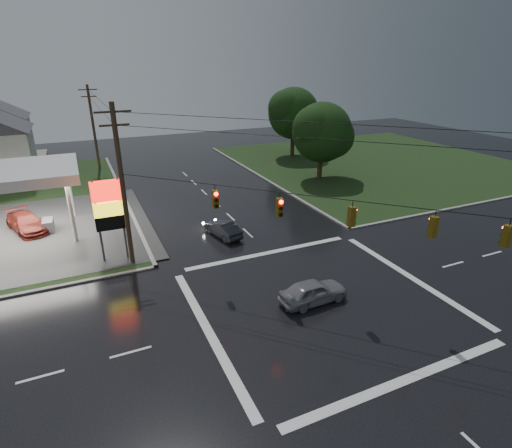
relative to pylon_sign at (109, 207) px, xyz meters
name	(u,v)px	position (x,y,z in m)	size (l,w,h in m)	color
ground	(320,301)	(10.50, -10.50, -4.01)	(120.00, 120.00, 0.00)	black
grass_ne	(377,162)	(36.50, 15.50, -3.97)	(36.00, 36.00, 0.08)	black
pylon_sign	(109,207)	(0.00, 0.00, 0.00)	(2.00, 0.35, 6.00)	#59595E
utility_pole_nw	(123,186)	(1.00, -1.00, 1.71)	(2.20, 0.32, 11.00)	#382619
utility_pole_n	(93,127)	(1.00, 27.50, 1.46)	(2.20, 0.32, 10.50)	#382619
traffic_signals	(328,198)	(10.52, -10.52, 2.47)	(26.87, 26.87, 1.47)	black
tree_ne_near	(323,133)	(24.64, 11.49, 1.55)	(7.99, 6.80, 8.98)	black
tree_ne_far	(294,113)	(27.65, 23.49, 2.17)	(8.46, 7.20, 9.80)	black
car_north	(223,229)	(8.43, 0.72, -3.38)	(1.33, 3.82, 1.26)	black
car_crossing	(313,291)	(10.04, -10.39, -3.30)	(1.67, 4.14, 1.41)	gray
car_pump	(27,223)	(-6.13, 8.44, -3.25)	(2.12, 5.21, 1.51)	maroon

